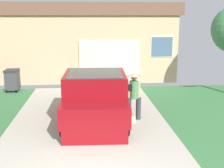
% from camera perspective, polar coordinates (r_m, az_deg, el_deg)
% --- Properties ---
extents(pickup_truck, '(2.20, 5.63, 1.64)m').
position_cam_1_polar(pickup_truck, '(10.09, -3.30, -2.68)').
color(pickup_truck, maroon).
rests_on(pickup_truck, ground).
extents(person_with_hat, '(0.50, 0.49, 1.65)m').
position_cam_1_polar(person_with_hat, '(9.90, 4.29, -2.09)').
color(person_with_hat, '#333842').
rests_on(person_with_hat, ground).
extents(handbag, '(0.34, 0.19, 0.40)m').
position_cam_1_polar(handbag, '(9.91, 3.61, -6.68)').
color(handbag, beige).
rests_on(handbag, ground).
extents(house_with_garage, '(10.96, 6.05, 4.19)m').
position_cam_1_polar(house_with_garage, '(18.01, -6.43, 8.60)').
color(house_with_garage, '#D3B78A').
rests_on(house_with_garage, ground).
extents(wheeled_trash_bin, '(0.60, 0.72, 1.05)m').
position_cam_1_polar(wheeled_trash_bin, '(14.57, -18.90, 0.84)').
color(wheeled_trash_bin, '#424247').
rests_on(wheeled_trash_bin, ground).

